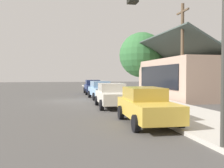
# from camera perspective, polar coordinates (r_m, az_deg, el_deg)

# --- Properties ---
(ground_plane) EXTENTS (120.00, 120.00, 0.00)m
(ground_plane) POSITION_cam_1_polar(r_m,az_deg,el_deg) (20.93, -9.47, -3.89)
(ground_plane) COLOR #4C4947
(sidewalk_curb) EXTENTS (60.00, 4.20, 0.16)m
(sidewalk_curb) POSITION_cam_1_polar(r_m,az_deg,el_deg) (21.86, 5.39, -3.41)
(sidewalk_curb) COLOR beige
(sidewalk_curb) RESTS_ON ground
(car_navy) EXTENTS (4.55, 2.04, 1.59)m
(car_navy) POSITION_cam_1_polar(r_m,az_deg,el_deg) (28.99, -4.38, -0.62)
(car_navy) COLOR navy
(car_navy) RESTS_ON ground
(car_skyblue) EXTENTS (4.40, 2.06, 1.59)m
(car_skyblue) POSITION_cam_1_polar(r_m,az_deg,el_deg) (22.89, -2.58, -1.32)
(car_skyblue) COLOR #8CB7E0
(car_skyblue) RESTS_ON ground
(car_ivory) EXTENTS (4.39, 2.14, 1.59)m
(car_ivory) POSITION_cam_1_polar(r_m,az_deg,el_deg) (16.78, 0.05, -2.53)
(car_ivory) COLOR silver
(car_ivory) RESTS_ON ground
(car_mustard) EXTENTS (4.58, 2.08, 1.59)m
(car_mustard) POSITION_cam_1_polar(r_m,az_deg,el_deg) (11.16, 7.76, -4.84)
(car_mustard) COLOR gold
(car_mustard) RESTS_ON ground
(storefront_building) EXTENTS (11.52, 8.26, 5.88)m
(storefront_building) POSITION_cam_1_polar(r_m,az_deg,el_deg) (25.35, 18.59, 1.51)
(storefront_building) COLOR tan
(storefront_building) RESTS_ON ground
(shade_tree) EXTENTS (5.45, 5.45, 7.32)m
(shade_tree) POSITION_cam_1_polar(r_m,az_deg,el_deg) (30.72, 6.81, 6.57)
(shade_tree) COLOR brown
(shade_tree) RESTS_ON ground
(traffic_light_main) EXTENTS (0.37, 2.79, 5.20)m
(traffic_light_main) POSITION_cam_1_polar(r_m,az_deg,el_deg) (7.09, 17.05, 12.90)
(traffic_light_main) COLOR #383833
(traffic_light_main) RESTS_ON ground
(utility_pole_wooden) EXTENTS (1.80, 0.24, 7.50)m
(utility_pole_wooden) POSITION_cam_1_polar(r_m,az_deg,el_deg) (19.68, 15.69, 7.15)
(utility_pole_wooden) COLOR brown
(utility_pole_wooden) RESTS_ON ground
(fire_hydrant_red) EXTENTS (0.22, 0.22, 0.71)m
(fire_hydrant_red) POSITION_cam_1_polar(r_m,az_deg,el_deg) (26.92, -0.97, -1.49)
(fire_hydrant_red) COLOR red
(fire_hydrant_red) RESTS_ON sidewalk_curb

